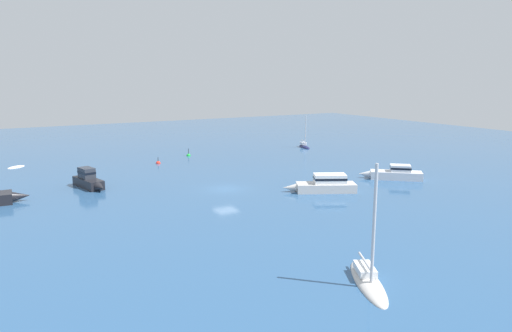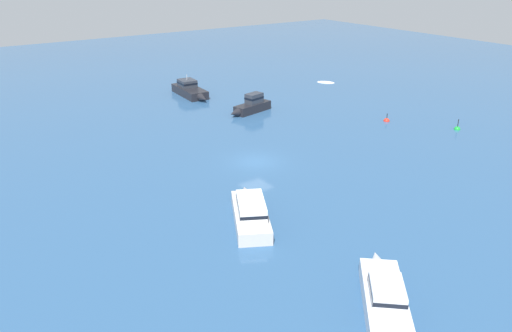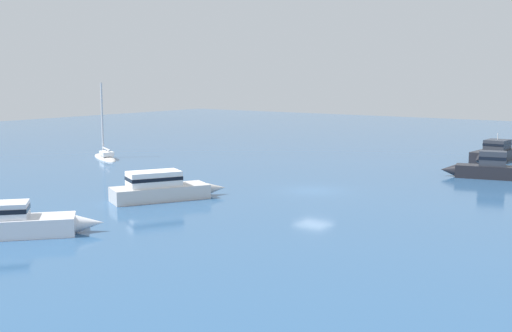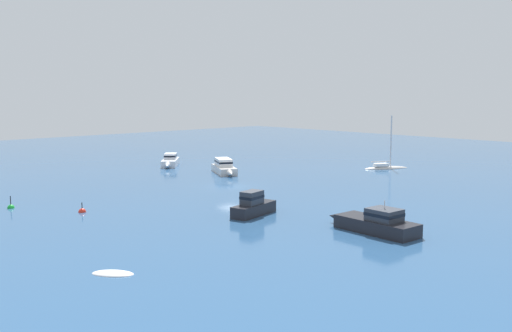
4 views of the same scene
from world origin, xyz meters
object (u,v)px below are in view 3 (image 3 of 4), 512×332
at_px(yacht, 105,156).
at_px(powerboat_2, 18,223).
at_px(powerboat_3, 494,153).
at_px(powerboat, 485,168).
at_px(powerboat_1, 162,188).

bearing_deg(yacht, powerboat_2, 159.38).
height_order(yacht, powerboat_3, yacht).
bearing_deg(yacht, powerboat, -135.99).
bearing_deg(powerboat_3, powerboat_2, -11.44).
height_order(powerboat, yacht, yacht).
bearing_deg(powerboat_2, powerboat, 18.53).
xyz_separation_m(powerboat_2, powerboat_3, (11.57, 44.58, 0.06)).
distance_m(yacht, powerboat_2, 31.43).
height_order(powerboat, powerboat_3, powerboat_3).
distance_m(powerboat_1, powerboat_3, 35.38).
relative_size(yacht, powerboat_3, 0.94).
bearing_deg(powerboat, powerboat_2, 54.24).
xyz_separation_m(powerboat_1, powerboat_3, (12.42, 33.13, -0.05)).
relative_size(powerboat, powerboat_3, 0.75).
height_order(yacht, powerboat_1, yacht).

